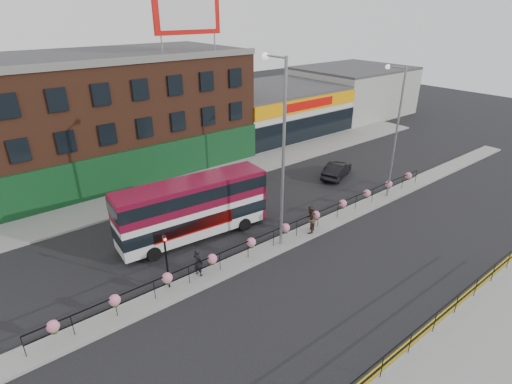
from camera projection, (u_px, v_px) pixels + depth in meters
ground at (285, 243)px, 25.65m from camera, size 120.00×120.00×0.00m
south_pavement at (474, 358)px, 17.12m from camera, size 60.00×4.00×0.15m
north_pavement at (191, 183)px, 34.13m from camera, size 60.00×4.00×0.15m
median at (285, 242)px, 25.62m from camera, size 60.00×1.60×0.15m
yellow_line_inner at (424, 329)px, 18.78m from camera, size 60.00×0.10×0.01m
yellow_line_outer at (427, 331)px, 18.65m from camera, size 60.00×0.10×0.01m
brick_building at (102, 114)px, 35.38m from camera, size 25.00×12.21×10.30m
supermarket at (272, 109)px, 47.69m from camera, size 15.00×12.25×5.30m
warehouse_east at (352, 90)px, 55.89m from camera, size 14.50×12.00×6.30m
billboard at (188, 15)px, 32.13m from camera, size 6.00×0.29×4.40m
median_railing at (286, 228)px, 25.21m from camera, size 30.04×0.56×1.23m
south_railing at (411, 339)px, 16.96m from camera, size 20.04×0.05×1.12m
double_decker_bus at (193, 203)px, 25.32m from camera, size 10.01×3.15×3.98m
car at (337, 170)px, 35.22m from camera, size 4.34×5.18×1.37m
pedestrian_a at (198, 262)px, 21.98m from camera, size 0.84×0.75×1.70m
pedestrian_b at (310, 220)px, 26.13m from camera, size 1.58×1.56×1.92m
lamp_column_west at (280, 140)px, 22.61m from camera, size 0.41×2.00×11.38m
lamp_column_east at (395, 123)px, 29.39m from camera, size 0.35×1.73×9.88m
traffic_light_median at (165, 250)px, 20.37m from camera, size 0.15×0.28×3.65m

